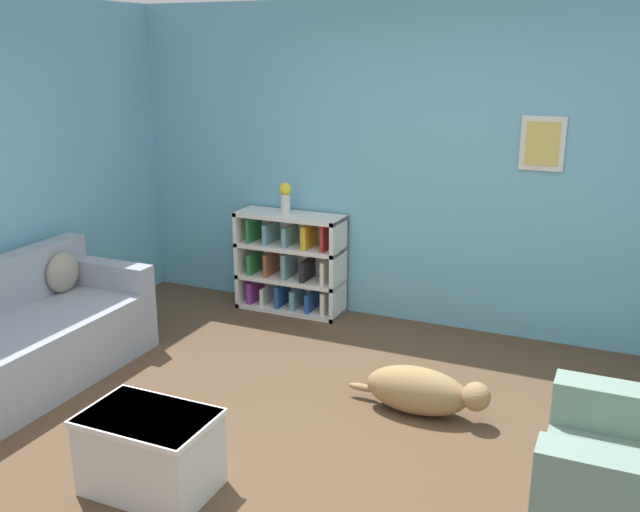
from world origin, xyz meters
TOP-DOWN VIEW (x-y plane):
  - ground_plane at (0.00, 0.00)m, footprint 14.00×14.00m
  - wall_back at (0.00, 2.25)m, footprint 5.60×0.13m
  - couch at (-2.05, -0.13)m, footprint 0.81×2.06m
  - bookshelf at (-1.00, 2.03)m, footprint 0.94×0.33m
  - coffee_table at (-0.49, -0.66)m, footprint 0.68×0.45m
  - dog at (0.57, 0.68)m, footprint 0.94×0.28m
  - vase at (-1.04, 2.02)m, footprint 0.11×0.11m

SIDE VIEW (x-z plane):
  - ground_plane at x=0.00m, z-range 0.00..0.00m
  - dog at x=0.57m, z-range 0.00..0.31m
  - coffee_table at x=-0.49m, z-range 0.01..0.44m
  - couch at x=-2.05m, z-range -0.10..0.72m
  - bookshelf at x=-1.00m, z-range -0.02..0.85m
  - vase at x=-1.04m, z-range 0.89..1.15m
  - wall_back at x=0.00m, z-range 0.00..2.60m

